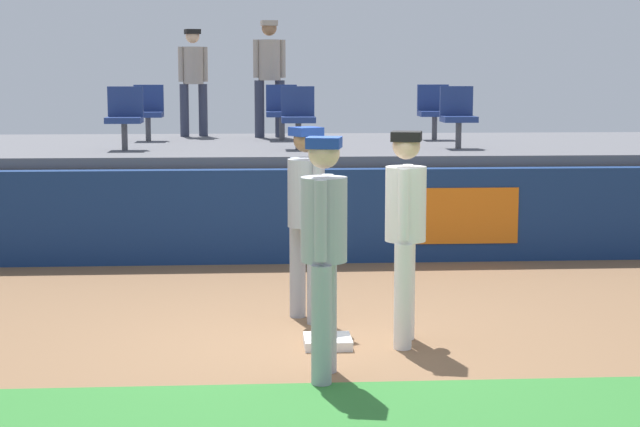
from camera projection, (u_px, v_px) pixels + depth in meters
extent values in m
plane|color=brown|center=(317.00, 347.00, 8.63)|extent=(60.00, 60.00, 0.00)
cube|color=white|center=(328.00, 342.00, 8.64)|extent=(0.40, 0.40, 0.08)
cylinder|color=white|center=(406.00, 289.00, 8.83)|extent=(0.15, 0.15, 0.89)
cylinder|color=white|center=(403.00, 297.00, 8.51)|extent=(0.15, 0.15, 0.89)
cylinder|color=white|center=(406.00, 204.00, 8.56)|extent=(0.42, 0.42, 0.63)
sphere|color=beige|center=(406.00, 145.00, 8.49)|extent=(0.23, 0.23, 0.23)
cube|color=black|center=(406.00, 136.00, 8.48)|extent=(0.29, 0.29, 0.08)
cylinder|color=white|center=(408.00, 198.00, 8.76)|extent=(0.09, 0.09, 0.59)
cylinder|color=white|center=(404.00, 205.00, 8.35)|extent=(0.09, 0.09, 0.59)
ellipsoid|color=brown|center=(419.00, 228.00, 8.78)|extent=(0.16, 0.22, 0.28)
cylinder|color=#9EA3AD|center=(298.00, 271.00, 9.63)|extent=(0.15, 0.15, 0.89)
cylinder|color=#9EA3AD|center=(315.00, 277.00, 9.35)|extent=(0.15, 0.15, 0.89)
cylinder|color=#9EA3AD|center=(306.00, 193.00, 9.39)|extent=(0.46, 0.46, 0.63)
sphere|color=#8C6647|center=(306.00, 140.00, 9.32)|extent=(0.23, 0.23, 0.23)
cube|color=#193899|center=(306.00, 132.00, 9.31)|extent=(0.33, 0.33, 0.08)
cylinder|color=#9EA3AD|center=(295.00, 189.00, 9.56)|extent=(0.09, 0.09, 0.59)
cylinder|color=#9EA3AD|center=(318.00, 193.00, 9.21)|extent=(0.09, 0.09, 0.59)
cylinder|color=#9EA3AD|center=(327.00, 315.00, 7.85)|extent=(0.15, 0.15, 0.90)
cylinder|color=#9EA3AD|center=(321.00, 325.00, 7.53)|extent=(0.15, 0.15, 0.90)
cylinder|color=#9EA3AD|center=(324.00, 219.00, 7.58)|extent=(0.41, 0.41, 0.64)
sphere|color=beige|center=(324.00, 153.00, 7.52)|extent=(0.24, 0.24, 0.24)
cube|color=#193899|center=(324.00, 143.00, 7.51)|extent=(0.29, 0.29, 0.08)
cylinder|color=#9EA3AD|center=(328.00, 213.00, 7.79)|extent=(0.09, 0.09, 0.59)
cylinder|color=#9EA3AD|center=(321.00, 221.00, 7.37)|extent=(0.09, 0.09, 0.59)
cube|color=navy|center=(297.00, 216.00, 12.39)|extent=(18.00, 0.24, 1.14)
cube|color=orange|center=(457.00, 216.00, 12.39)|extent=(1.50, 0.02, 0.69)
cube|color=#59595E|center=(290.00, 187.00, 14.92)|extent=(18.00, 4.80, 1.28)
cylinder|color=#4C4C51|center=(298.00, 135.00, 13.62)|extent=(0.08, 0.08, 0.40)
cube|color=navy|center=(298.00, 120.00, 13.59)|extent=(0.45, 0.44, 0.08)
cube|color=navy|center=(298.00, 101.00, 13.75)|extent=(0.45, 0.06, 0.40)
cylinder|color=#4C4C51|center=(458.00, 134.00, 13.76)|extent=(0.08, 0.08, 0.40)
cube|color=navy|center=(459.00, 119.00, 13.73)|extent=(0.45, 0.44, 0.08)
cube|color=navy|center=(456.00, 101.00, 13.89)|extent=(0.45, 0.06, 0.40)
cylinder|color=#4C4C51|center=(282.00, 127.00, 15.39)|extent=(0.08, 0.08, 0.40)
cube|color=navy|center=(282.00, 114.00, 15.36)|extent=(0.47, 0.44, 0.08)
cube|color=navy|center=(281.00, 98.00, 15.52)|extent=(0.47, 0.06, 0.40)
cylinder|color=#4C4C51|center=(148.00, 128.00, 15.26)|extent=(0.08, 0.08, 0.40)
cube|color=navy|center=(148.00, 114.00, 15.23)|extent=(0.44, 0.44, 0.08)
cube|color=navy|center=(149.00, 98.00, 15.39)|extent=(0.44, 0.06, 0.40)
cylinder|color=#4C4C51|center=(125.00, 135.00, 13.47)|extent=(0.08, 0.08, 0.40)
cube|color=navy|center=(124.00, 120.00, 13.45)|extent=(0.47, 0.44, 0.08)
cube|color=navy|center=(125.00, 101.00, 13.60)|extent=(0.47, 0.06, 0.40)
cylinder|color=#4C4C51|center=(435.00, 127.00, 15.54)|extent=(0.08, 0.08, 0.40)
cube|color=navy|center=(435.00, 114.00, 15.51)|extent=(0.48, 0.44, 0.08)
cube|color=navy|center=(433.00, 98.00, 15.67)|extent=(0.48, 0.06, 0.40)
cylinder|color=#33384C|center=(203.00, 110.00, 16.42)|extent=(0.14, 0.14, 0.84)
cylinder|color=#33384C|center=(184.00, 110.00, 16.32)|extent=(0.14, 0.14, 0.84)
cylinder|color=#A5998C|center=(193.00, 65.00, 16.27)|extent=(0.40, 0.40, 0.59)
sphere|color=beige|center=(193.00, 36.00, 16.21)|extent=(0.22, 0.22, 0.22)
cube|color=black|center=(192.00, 32.00, 16.20)|extent=(0.28, 0.28, 0.08)
cylinder|color=#A5998C|center=(205.00, 64.00, 16.33)|extent=(0.09, 0.09, 0.55)
cylinder|color=#A5998C|center=(181.00, 64.00, 16.20)|extent=(0.09, 0.09, 0.55)
cylinder|color=#33384C|center=(280.00, 109.00, 16.14)|extent=(0.15, 0.15, 0.90)
cylinder|color=#33384C|center=(259.00, 109.00, 16.08)|extent=(0.15, 0.15, 0.90)
cylinder|color=#A5998C|center=(269.00, 60.00, 16.00)|extent=(0.38, 0.38, 0.63)
sphere|color=#8C6647|center=(269.00, 28.00, 15.93)|extent=(0.23, 0.23, 0.23)
cube|color=#A5998C|center=(269.00, 23.00, 15.92)|extent=(0.27, 0.27, 0.08)
cylinder|color=#A5998C|center=(283.00, 59.00, 16.04)|extent=(0.09, 0.09, 0.59)
cylinder|color=#A5998C|center=(256.00, 59.00, 15.96)|extent=(0.09, 0.09, 0.59)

